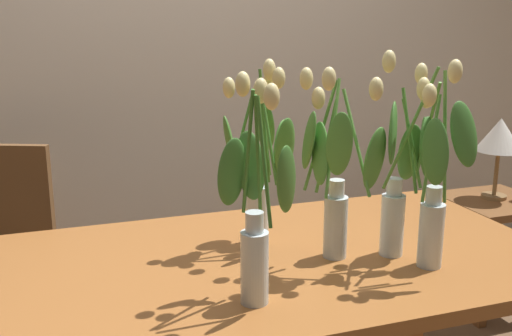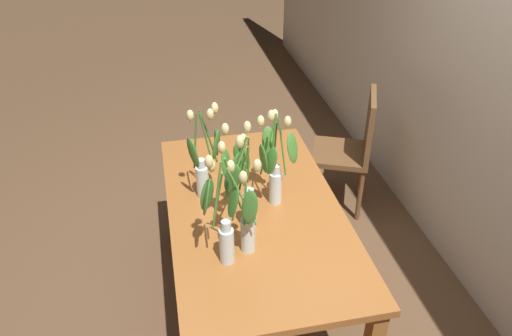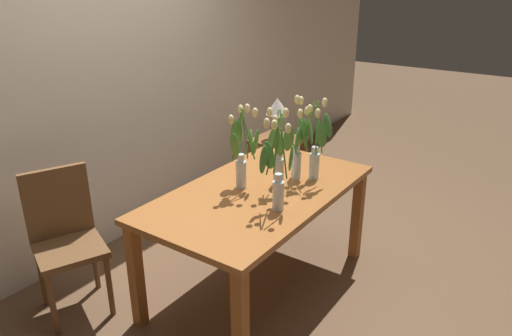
% 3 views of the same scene
% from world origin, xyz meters
% --- Properties ---
extents(ground_plane, '(18.00, 18.00, 0.00)m').
position_xyz_m(ground_plane, '(0.00, 0.00, 0.00)').
color(ground_plane, brown).
extents(dining_table, '(1.60, 0.90, 0.74)m').
position_xyz_m(dining_table, '(0.00, 0.00, 0.65)').
color(dining_table, '#A3602D').
rests_on(dining_table, ground).
extents(tulip_vase_0, '(0.22, 0.19, 0.55)m').
position_xyz_m(tulip_vase_0, '(0.12, -0.09, 0.97)').
color(tulip_vase_0, silver).
rests_on(tulip_vase_0, dining_table).
extents(tulip_vase_1, '(0.22, 0.27, 0.59)m').
position_xyz_m(tulip_vase_1, '(0.34, -0.20, 0.98)').
color(tulip_vase_1, silver).
rests_on(tulip_vase_1, dining_table).
extents(tulip_vase_2, '(0.23, 0.22, 0.56)m').
position_xyz_m(tulip_vase_2, '(-0.02, 0.11, 0.97)').
color(tulip_vase_2, silver).
rests_on(tulip_vase_2, dining_table).
extents(tulip_vase_3, '(0.15, 0.15, 0.52)m').
position_xyz_m(tulip_vase_3, '(0.33, -0.11, 0.92)').
color(tulip_vase_3, silver).
rests_on(tulip_vase_3, dining_table).
extents(tulip_vase_4, '(0.18, 0.21, 0.55)m').
position_xyz_m(tulip_vase_4, '(-0.16, -0.23, 0.95)').
color(tulip_vase_4, silver).
rests_on(tulip_vase_4, dining_table).
extents(dining_chair, '(0.52, 0.52, 0.93)m').
position_xyz_m(dining_chair, '(-0.85, 0.89, 0.52)').
color(dining_chair, brown).
rests_on(dining_chair, ground).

